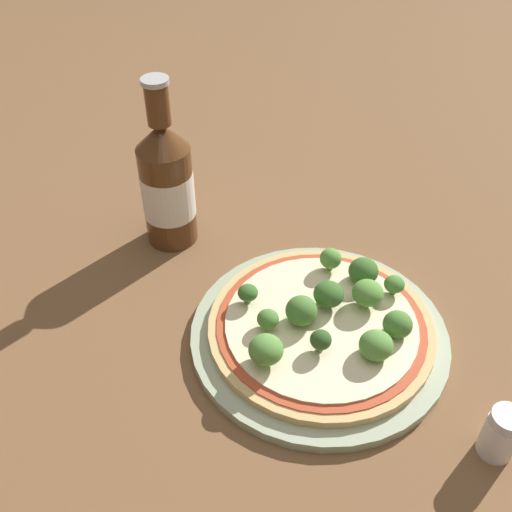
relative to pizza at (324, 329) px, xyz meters
name	(u,v)px	position (x,y,z in m)	size (l,w,h in m)	color
ground_plane	(325,334)	(0.01, 0.00, -0.02)	(3.00, 3.00, 0.00)	brown
plate	(321,337)	(0.00, 0.00, -0.01)	(0.28, 0.28, 0.01)	#A3B293
pizza	(324,329)	(0.00, 0.00, 0.00)	(0.25, 0.25, 0.01)	tan
broccoli_floret_0	(301,311)	(-0.02, 0.02, 0.02)	(0.03, 0.03, 0.03)	#6B8E51
broccoli_floret_1	(368,293)	(0.06, -0.01, 0.03)	(0.03, 0.03, 0.03)	#6B8E51
broccoli_floret_2	(394,284)	(0.09, -0.02, 0.02)	(0.02, 0.02, 0.02)	#6B8E51
broccoli_floret_3	(331,259)	(0.07, 0.06, 0.02)	(0.03, 0.03, 0.03)	#6B8E51
broccoli_floret_4	(363,271)	(0.08, 0.02, 0.02)	(0.03, 0.03, 0.03)	#6B8E51
broccoli_floret_5	(268,319)	(-0.05, 0.04, 0.02)	(0.02, 0.02, 0.02)	#6B8E51
broccoli_floret_6	(321,340)	(-0.03, -0.02, 0.02)	(0.02, 0.02, 0.03)	#6B8E51
broccoli_floret_7	(398,324)	(0.05, -0.06, 0.02)	(0.03, 0.03, 0.03)	#6B8E51
broccoli_floret_8	(329,294)	(0.02, 0.02, 0.02)	(0.03, 0.03, 0.03)	#6B8E51
broccoli_floret_9	(265,349)	(-0.08, 0.01, 0.03)	(0.04, 0.04, 0.03)	#6B8E51
broccoli_floret_10	(373,348)	(0.00, -0.06, 0.02)	(0.04, 0.04, 0.03)	#6B8E51
broccoli_floret_11	(248,293)	(-0.04, 0.08, 0.02)	(0.02, 0.02, 0.02)	#6B8E51
beer_bottle	(167,184)	(-0.02, 0.26, 0.07)	(0.07, 0.07, 0.22)	#563319
pepper_shaker	(501,434)	(0.02, -0.20, 0.01)	(0.03, 0.03, 0.06)	silver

